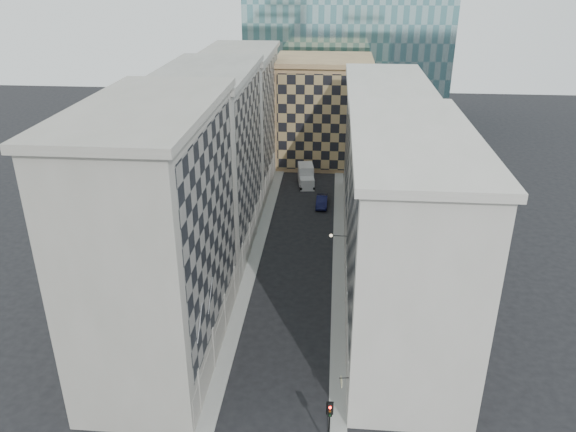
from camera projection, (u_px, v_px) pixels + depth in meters
The scene contains 15 objects.
sidewalk_west at pixel (256, 255), 71.01m from camera, with size 1.50×100.00×0.15m, color gray.
sidewalk_east at pixel (339, 258), 70.20m from camera, with size 1.50×100.00×0.15m, color gray.
bldg_left_a at pixel (159, 237), 49.35m from camera, with size 10.80×22.80×23.70m.
bldg_left_b at pixel (212, 162), 69.51m from camera, with size 10.80×22.80×22.70m.
bldg_left_c at pixel (241, 120), 89.67m from camera, with size 10.80×22.80×21.70m.
bldg_right_a at pixel (403, 242), 51.92m from camera, with size 10.80×26.80×20.70m.
bldg_right_b at pixel (383, 155), 76.60m from camera, with size 10.80×28.80×19.70m.
tan_block at pixel (323, 111), 100.94m from camera, with size 16.80×14.80×18.80m.
church_tower at pixel (317, 2), 106.63m from camera, with size 7.20×7.20×51.50m.
flagpoles_left at pixel (205, 309), 46.01m from camera, with size 0.10×6.33×2.33m.
bracket_lamp at pixel (333, 236), 62.29m from camera, with size 1.98×0.36×0.36m.
traffic_light at pixel (330, 416), 41.52m from camera, with size 0.55×0.47×4.36m.
box_truck at pixel (306, 176), 93.11m from camera, with size 3.17×6.13×3.21m.
dark_car at pixel (322, 201), 84.97m from camera, with size 1.68×4.81×1.58m, color black.
shop_sign at pixel (342, 381), 44.14m from camera, with size 0.77×0.68×0.75m.
Camera 1 is at (4.16, -32.01, 33.98)m, focal length 35.00 mm.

